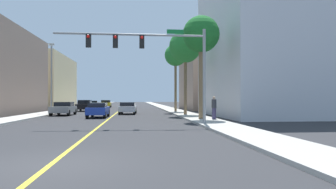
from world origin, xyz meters
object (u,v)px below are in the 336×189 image
at_px(car_green, 91,105).
at_px(car_silver, 128,108).
at_px(car_gray, 64,108).
at_px(pedestrian, 214,108).
at_px(street_lamp, 51,74).
at_px(palm_far, 176,56).
at_px(car_yellow, 106,104).
at_px(palm_near, 201,36).
at_px(palm_mid, 185,47).
at_px(car_black, 85,105).
at_px(traffic_signal_mast, 154,52).
at_px(car_blue, 98,110).

xyz_separation_m(car_green, car_silver, (6.36, -17.19, -0.01)).
distance_m(car_gray, pedestrian, 16.64).
distance_m(street_lamp, car_green, 17.70).
bearing_deg(car_silver, palm_far, 31.04).
xyz_separation_m(car_yellow, car_silver, (4.72, -25.01, -0.02)).
bearing_deg(palm_near, street_lamp, 142.92).
relative_size(street_lamp, car_gray, 1.87).
xyz_separation_m(palm_mid, car_black, (-12.01, 12.47, -6.22)).
bearing_deg(car_yellow, street_lamp, -99.27).
xyz_separation_m(street_lamp, car_green, (1.97, 17.20, -3.67)).
bearing_deg(car_green, palm_near, 114.71).
bearing_deg(palm_mid, car_gray, 170.74).
distance_m(car_black, pedestrian, 23.92).
bearing_deg(car_silver, street_lamp, -177.22).
xyz_separation_m(palm_near, car_black, (-12.16, 19.48, -5.99)).
bearing_deg(car_black, traffic_signal_mast, 109.07).
distance_m(palm_near, car_black, 23.74).
relative_size(car_blue, car_black, 0.96).
xyz_separation_m(traffic_signal_mast, car_yellow, (-6.77, 40.27, -4.03)).
height_order(palm_near, car_gray, palm_near).
xyz_separation_m(street_lamp, pedestrian, (15.30, -11.43, -3.35)).
distance_m(street_lamp, car_blue, 9.12).
bearing_deg(car_blue, car_yellow, 95.06).
bearing_deg(traffic_signal_mast, car_green, 104.53).
bearing_deg(palm_near, car_green, 113.86).
distance_m(car_black, car_gray, 10.44).
distance_m(palm_near, pedestrian, 5.82).
bearing_deg(palm_mid, car_silver, 146.72).
relative_size(traffic_signal_mast, street_lamp, 1.27).
bearing_deg(traffic_signal_mast, pedestrian, 37.77).
height_order(palm_near, car_yellow, palm_near).
relative_size(car_black, pedestrian, 2.42).
relative_size(palm_mid, car_silver, 2.09).
height_order(palm_far, car_blue, palm_far).
relative_size(palm_near, car_blue, 1.99).
distance_m(palm_mid, palm_far, 7.02).
height_order(car_green, car_yellow, car_yellow).
xyz_separation_m(traffic_signal_mast, pedestrian, (4.92, 3.81, -3.72)).
bearing_deg(palm_far, traffic_signal_mast, -101.57).
distance_m(palm_near, palm_mid, 7.02).
xyz_separation_m(traffic_signal_mast, palm_mid, (3.86, 11.37, 2.24)).
distance_m(street_lamp, pedestrian, 19.39).
relative_size(traffic_signal_mast, pedestrian, 5.45).
bearing_deg(car_silver, palm_mid, -30.59).
bearing_deg(car_silver, pedestrian, -56.00).
relative_size(palm_mid, palm_far, 1.03).
xyz_separation_m(car_green, car_yellow, (1.64, 7.82, 0.01)).
height_order(street_lamp, car_green, street_lamp).
xyz_separation_m(car_green, car_gray, (-0.25, -19.03, -0.00)).
distance_m(traffic_signal_mast, car_silver, 15.91).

